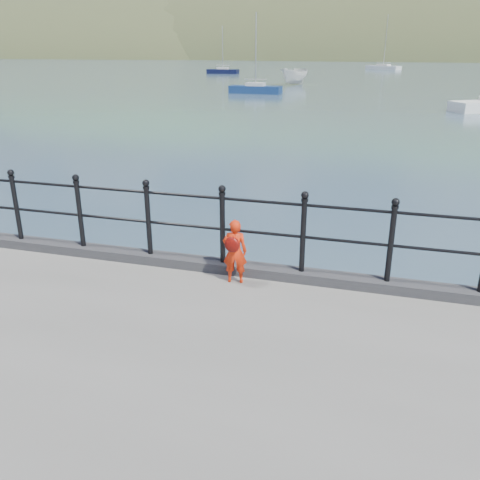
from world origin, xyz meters
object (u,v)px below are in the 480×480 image
(child, at_px, (235,251))
(sailboat_port, at_px, (255,90))
(railing, at_px, (184,216))
(sailboat_deep, at_px, (383,68))
(launch_white, at_px, (295,76))
(sailboat_left, at_px, (223,72))

(child, bearing_deg, sailboat_port, -86.88)
(railing, height_order, sailboat_deep, sailboat_deep)
(launch_white, relative_size, sailboat_deep, 0.50)
(child, height_order, sailboat_port, sailboat_port)
(child, relative_size, sailboat_deep, 0.10)
(launch_white, bearing_deg, railing, -62.50)
(sailboat_deep, bearing_deg, sailboat_left, -104.97)
(sailboat_left, xyz_separation_m, sailboat_deep, (24.65, 23.11, 0.00))
(sailboat_left, bearing_deg, launch_white, -53.77)
(child, relative_size, launch_white, 0.19)
(child, distance_m, launch_white, 55.02)
(launch_white, bearing_deg, child, -61.64)
(child, distance_m, sailboat_port, 43.16)
(launch_white, relative_size, sailboat_port, 0.68)
(railing, xyz_separation_m, sailboat_port, (-9.56, 41.54, -1.48))
(child, height_order, sailboat_left, sailboat_left)
(sailboat_left, bearing_deg, sailboat_port, -66.98)
(launch_white, relative_size, sailboat_left, 0.67)
(launch_white, bearing_deg, sailboat_left, 144.79)
(launch_white, height_order, sailboat_left, sailboat_left)
(child, bearing_deg, sailboat_deep, -100.88)
(sailboat_port, height_order, sailboat_left, sailboat_left)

